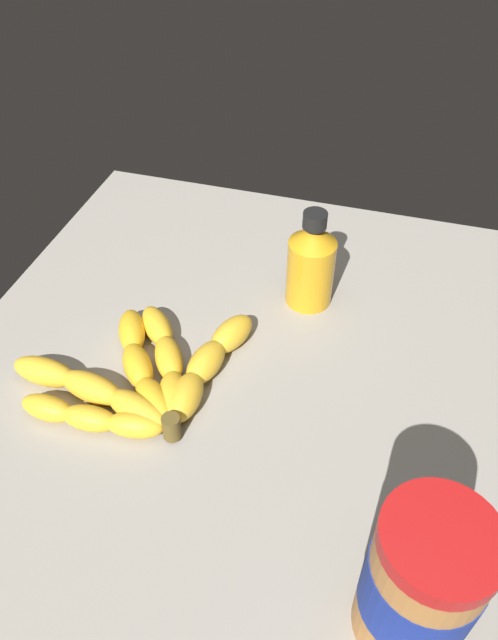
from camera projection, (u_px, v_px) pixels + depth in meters
ground_plane at (246, 377)px, 73.12cm from camera, size 70.02×74.38×4.55cm
banana_bunch at (144, 376)px, 68.12cm from camera, size 25.76×21.57×3.48cm
peanut_butter_jar at (421, 584)px, 45.04cm from camera, size 8.79×8.79×15.75cm
honey_bottle at (311, 263)px, 75.83cm from camera, size 6.13×6.13×13.65cm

